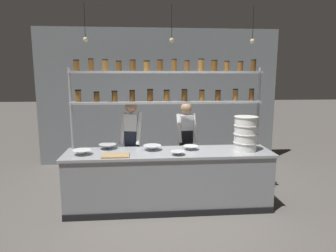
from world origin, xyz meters
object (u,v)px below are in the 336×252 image
(prep_bowl_far_left, at_px, (108,147))
(serving_cup_front, at_px, (239,143))
(chef_center, at_px, (186,140))
(prep_bowl_near_left, at_px, (178,153))
(container_stack, at_px, (245,134))
(cutting_board, at_px, (116,156))
(prep_bowl_center_front, at_px, (152,148))
(prep_bowl_near_right, at_px, (191,148))
(chef_left, at_px, (132,141))
(spice_shelf_unit, at_px, (167,89))
(prep_bowl_center_back, at_px, (82,152))

(prep_bowl_far_left, xyz_separation_m, serving_cup_front, (2.18, -0.02, 0.01))
(chef_center, bearing_deg, prep_bowl_near_left, -111.56)
(container_stack, bearing_deg, cutting_board, -174.91)
(container_stack, bearing_deg, prep_bowl_center_front, 174.43)
(chef_center, distance_m, prep_bowl_near_right, 0.70)
(chef_left, xyz_separation_m, container_stack, (1.81, -0.58, 0.22))
(chef_left, distance_m, prep_bowl_near_left, 1.04)
(chef_left, relative_size, container_stack, 3.09)
(chef_left, bearing_deg, spice_shelf_unit, -6.84)
(spice_shelf_unit, distance_m, prep_bowl_near_right, 1.04)
(chef_left, height_order, cutting_board, chef_left)
(cutting_board, distance_m, prep_bowl_near_right, 1.21)
(serving_cup_front, bearing_deg, prep_bowl_near_left, -157.28)
(prep_bowl_center_back, height_order, prep_bowl_near_right, prep_bowl_center_back)
(prep_bowl_center_back, bearing_deg, prep_bowl_near_left, -5.45)
(prep_bowl_center_back, height_order, serving_cup_front, serving_cup_front)
(chef_left, distance_m, serving_cup_front, 1.82)
(container_stack, distance_m, cutting_board, 2.05)
(serving_cup_front, bearing_deg, container_stack, -87.23)
(spice_shelf_unit, bearing_deg, cutting_board, -146.00)
(prep_bowl_far_left, bearing_deg, chef_left, 37.49)
(container_stack, relative_size, serving_cup_front, 5.16)
(spice_shelf_unit, relative_size, cutting_board, 7.82)
(spice_shelf_unit, xyz_separation_m, prep_bowl_center_back, (-1.31, -0.41, -0.93))
(spice_shelf_unit, xyz_separation_m, prep_bowl_near_right, (0.37, -0.25, -0.94))
(prep_bowl_center_front, distance_m, prep_bowl_near_right, 0.62)
(spice_shelf_unit, relative_size, serving_cup_front, 29.53)
(chef_left, relative_size, prep_bowl_near_right, 7.04)
(container_stack, distance_m, prep_bowl_center_front, 1.50)
(spice_shelf_unit, relative_size, prep_bowl_center_back, 11.29)
(chef_left, distance_m, cutting_board, 0.79)
(spice_shelf_unit, height_order, prep_bowl_near_right, spice_shelf_unit)
(chef_center, bearing_deg, prep_bowl_far_left, -165.19)
(chef_left, height_order, prep_bowl_center_back, chef_left)
(container_stack, bearing_deg, serving_cup_front, 92.77)
(cutting_board, xyz_separation_m, prep_bowl_near_left, (0.92, -0.00, 0.02))
(prep_bowl_near_left, xyz_separation_m, prep_bowl_far_left, (-1.09, 0.47, 0.01))
(spice_shelf_unit, height_order, prep_bowl_center_back, spice_shelf_unit)
(spice_shelf_unit, bearing_deg, container_stack, -16.49)
(container_stack, height_order, prep_bowl_center_front, container_stack)
(chef_left, distance_m, prep_bowl_far_left, 0.48)
(chef_left, bearing_deg, container_stack, -4.32)
(chef_left, bearing_deg, prep_bowl_far_left, -129.09)
(chef_center, height_order, cutting_board, chef_center)
(cutting_board, height_order, prep_bowl_near_left, prep_bowl_near_left)
(chef_left, height_order, prep_bowl_center_front, chef_left)
(chef_center, bearing_deg, serving_cup_front, -39.72)
(spice_shelf_unit, bearing_deg, chef_left, 159.74)
(chef_left, height_order, serving_cup_front, chef_left)
(prep_bowl_near_right, height_order, prep_bowl_far_left, prep_bowl_far_left)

